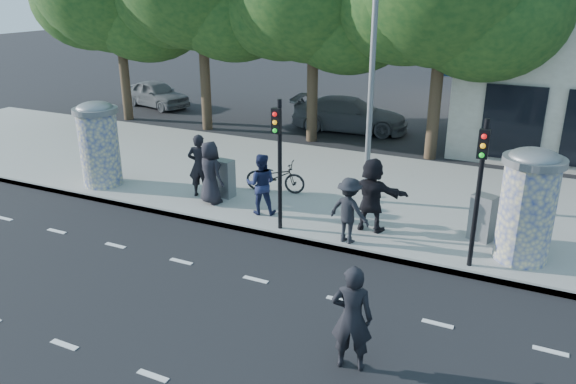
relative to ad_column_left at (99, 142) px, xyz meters
The scene contains 21 objects.
ground 8.63m from the ad_column_left, 32.01° to the right, with size 120.00×120.00×0.00m, color black.
sidewalk 7.94m from the ad_column_left, 22.62° to the left, with size 40.00×8.00×0.15m, color gray.
curb 7.41m from the ad_column_left, ahead, with size 40.00×0.10×0.16m, color slate.
lane_dash_near 9.95m from the ad_column_left, 42.94° to the right, with size 32.00×0.12×0.01m, color silver.
lane_dash_far 7.99m from the ad_column_left, 23.29° to the right, with size 32.00×0.12×0.01m, color silver.
ad_column_left is the anchor object (origin of this frame).
ad_column_right 12.40m from the ad_column_left, ahead, with size 1.36×1.36×2.65m.
traffic_pole_near 6.67m from the ad_column_left, ahead, with size 0.22×0.31×3.40m.
traffic_pole_far 11.44m from the ad_column_left, ahead, with size 0.22×0.31×3.40m.
street_lamp 8.90m from the ad_column_left, 14.94° to the left, with size 0.25×0.93×8.00m.
ped_a 4.02m from the ad_column_left, ahead, with size 0.90×0.58×1.84m, color black.
ped_b 3.45m from the ad_column_left, ahead, with size 0.69×0.45×1.90m, color black.
ped_c 5.70m from the ad_column_left, ahead, with size 0.83×0.65×1.71m, color #1B2144.
ped_d 8.52m from the ad_column_left, ahead, with size 1.07×0.62×1.66m, color black.
ped_f 8.77m from the ad_column_left, ahead, with size 1.80×0.65×1.94m, color black.
man_road 11.29m from the ad_column_left, 26.50° to the right, with size 0.70×0.46×1.92m, color black.
bicycle 5.61m from the ad_column_left, 18.34° to the left, with size 1.86×0.65×0.98m, color black.
cabinet_left 4.22m from the ad_column_left, 10.16° to the left, with size 0.54×0.39×1.13m, color gray.
cabinet_right 11.49m from the ad_column_left, ahead, with size 0.56×0.41×1.17m, color slate.
car_left 12.65m from the ad_column_left, 120.22° to the left, with size 4.03×1.62×1.37m, color slate.
car_right 11.42m from the ad_column_left, 66.33° to the left, with size 5.07×2.06×1.47m, color #53555A.
Camera 1 is at (5.37, -8.19, 6.18)m, focal length 35.00 mm.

